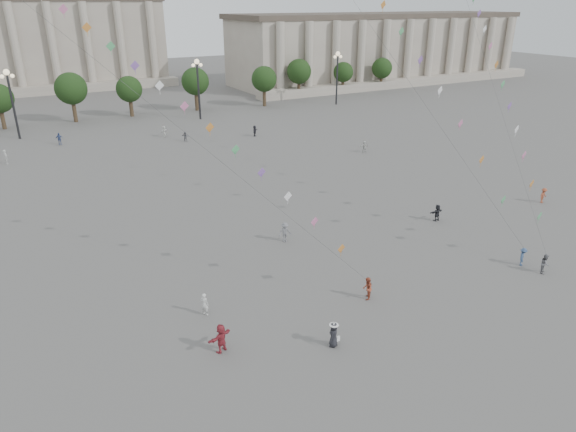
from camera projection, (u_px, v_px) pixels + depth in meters
ground at (366, 358)px, 31.19m from camera, size 360.00×360.00×0.00m
hall_east at (380, 48)px, 137.17m from camera, size 84.00×26.22×17.20m
hall_central at (59, 26)px, 129.84m from camera, size 48.30×34.30×35.50m
tree_row at (104, 90)px, 91.98m from camera, size 137.12×5.12×8.00m
lamp_post_mid_west at (10, 91)px, 78.06m from camera, size 2.00×0.90×10.65m
lamp_post_mid_east at (198, 78)px, 91.48m from camera, size 2.00×0.90×10.65m
lamp_post_far_east at (337, 68)px, 104.90m from camera, size 2.00×0.90×10.65m
person_crowd_0 at (59, 139)px, 77.25m from camera, size 1.08×0.50×1.81m
person_crowd_3 at (437, 213)px, 50.43m from camera, size 1.59×0.58×1.69m
person_crowd_4 at (164, 131)px, 81.73m from camera, size 1.66×1.32×1.77m
person_crowd_6 at (285, 232)px, 46.00m from camera, size 1.26×0.83×1.84m
person_crowd_7 at (364, 147)px, 73.37m from camera, size 1.57×0.70×1.63m
person_crowd_8 at (543, 195)px, 54.94m from camera, size 1.16×0.79×1.66m
person_crowd_9 at (255, 131)px, 82.11m from camera, size 1.45×1.54×1.73m
person_crowd_10 at (6, 157)px, 68.07m from camera, size 0.46×0.71×1.93m
person_crowd_12 at (185, 136)px, 79.18m from camera, size 1.22×1.40×1.53m
person_crowd_13 at (205, 304)px, 35.24m from camera, size 0.68×0.73×1.68m
tourist_2 at (221, 338)px, 31.48m from camera, size 1.86×1.18×1.92m
kite_flyer_0 at (367, 289)px, 37.09m from camera, size 1.04×1.06×1.73m
kite_flyer_1 at (523, 257)px, 41.88m from camera, size 1.15×1.04×1.55m
kite_flyer_2 at (545, 264)px, 40.74m from camera, size 0.99×0.93×1.61m
hat_person at (334, 334)px, 32.00m from camera, size 0.95×0.95×1.69m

